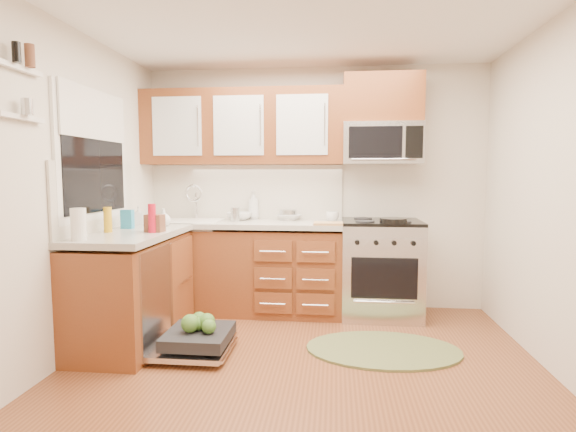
# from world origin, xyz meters

# --- Properties ---
(floor) EXTENTS (3.50, 3.50, 0.00)m
(floor) POSITION_xyz_m (0.00, 0.00, 0.00)
(floor) COLOR brown
(floor) RESTS_ON ground
(ceiling) EXTENTS (3.50, 3.50, 0.00)m
(ceiling) POSITION_xyz_m (0.00, 0.00, 2.50)
(ceiling) COLOR white
(ceiling) RESTS_ON ground
(wall_back) EXTENTS (3.50, 0.04, 2.50)m
(wall_back) POSITION_xyz_m (0.00, 1.75, 1.25)
(wall_back) COLOR beige
(wall_back) RESTS_ON ground
(wall_front) EXTENTS (3.50, 0.04, 2.50)m
(wall_front) POSITION_xyz_m (0.00, -1.75, 1.25)
(wall_front) COLOR beige
(wall_front) RESTS_ON ground
(wall_left) EXTENTS (0.04, 3.50, 2.50)m
(wall_left) POSITION_xyz_m (-1.75, 0.00, 1.25)
(wall_left) COLOR beige
(wall_left) RESTS_ON ground
(base_cabinet_back) EXTENTS (2.05, 0.60, 0.85)m
(base_cabinet_back) POSITION_xyz_m (-0.73, 1.45, 0.42)
(base_cabinet_back) COLOR brown
(base_cabinet_back) RESTS_ON ground
(base_cabinet_left) EXTENTS (0.60, 1.25, 0.85)m
(base_cabinet_left) POSITION_xyz_m (-1.45, 0.52, 0.42)
(base_cabinet_left) COLOR brown
(base_cabinet_left) RESTS_ON ground
(countertop_back) EXTENTS (2.07, 0.64, 0.05)m
(countertop_back) POSITION_xyz_m (-0.72, 1.44, 0.90)
(countertop_back) COLOR beige
(countertop_back) RESTS_ON base_cabinet_back
(countertop_left) EXTENTS (0.64, 1.27, 0.05)m
(countertop_left) POSITION_xyz_m (-1.44, 0.53, 0.90)
(countertop_left) COLOR beige
(countertop_left) RESTS_ON base_cabinet_left
(backsplash_back) EXTENTS (2.05, 0.02, 0.57)m
(backsplash_back) POSITION_xyz_m (-0.73, 1.74, 1.21)
(backsplash_back) COLOR silver
(backsplash_back) RESTS_ON ground
(backsplash_left) EXTENTS (0.02, 1.25, 0.57)m
(backsplash_left) POSITION_xyz_m (-1.74, 0.52, 1.21)
(backsplash_left) COLOR silver
(backsplash_left) RESTS_ON ground
(upper_cabinets) EXTENTS (2.05, 0.35, 0.75)m
(upper_cabinets) POSITION_xyz_m (-0.73, 1.57, 1.88)
(upper_cabinets) COLOR brown
(upper_cabinets) RESTS_ON ground
(cabinet_over_mw) EXTENTS (0.76, 0.35, 0.47)m
(cabinet_over_mw) POSITION_xyz_m (0.68, 1.57, 2.13)
(cabinet_over_mw) COLOR brown
(cabinet_over_mw) RESTS_ON ground
(range) EXTENTS (0.76, 0.64, 0.95)m
(range) POSITION_xyz_m (0.68, 1.43, 0.47)
(range) COLOR silver
(range) RESTS_ON ground
(microwave) EXTENTS (0.76, 0.38, 0.40)m
(microwave) POSITION_xyz_m (0.68, 1.55, 1.70)
(microwave) COLOR silver
(microwave) RESTS_ON ground
(sink) EXTENTS (0.62, 0.50, 0.26)m
(sink) POSITION_xyz_m (-1.25, 1.42, 0.80)
(sink) COLOR white
(sink) RESTS_ON ground
(dishwasher) EXTENTS (0.70, 0.60, 0.20)m
(dishwasher) POSITION_xyz_m (-0.86, 0.30, 0.10)
(dishwasher) COLOR silver
(dishwasher) RESTS_ON ground
(window) EXTENTS (0.03, 1.05, 1.05)m
(window) POSITION_xyz_m (-1.74, 0.50, 1.55)
(window) COLOR white
(window) RESTS_ON ground
(window_blind) EXTENTS (0.02, 0.96, 0.40)m
(window_blind) POSITION_xyz_m (-1.71, 0.50, 1.88)
(window_blind) COLOR white
(window_blind) RESTS_ON ground
(shelf_upper) EXTENTS (0.04, 0.40, 0.03)m
(shelf_upper) POSITION_xyz_m (-1.72, -0.35, 2.05)
(shelf_upper) COLOR white
(shelf_upper) RESTS_ON ground
(shelf_lower) EXTENTS (0.04, 0.40, 0.03)m
(shelf_lower) POSITION_xyz_m (-1.72, -0.35, 1.75)
(shelf_lower) COLOR white
(shelf_lower) RESTS_ON ground
(rug) EXTENTS (1.23, 0.81, 0.02)m
(rug) POSITION_xyz_m (0.62, 0.51, 0.01)
(rug) COLOR olive
(rug) RESTS_ON ground
(skillet) EXTENTS (0.25, 0.25, 0.05)m
(skillet) POSITION_xyz_m (0.76, 1.18, 0.97)
(skillet) COLOR black
(skillet) RESTS_ON range
(stock_pot) EXTENTS (0.22, 0.22, 0.11)m
(stock_pot) POSITION_xyz_m (-0.26, 1.60, 0.98)
(stock_pot) COLOR silver
(stock_pot) RESTS_ON countertop_back
(cutting_board) EXTENTS (0.30, 0.20, 0.02)m
(cutting_board) POSITION_xyz_m (0.18, 1.22, 0.94)
(cutting_board) COLOR tan
(cutting_board) RESTS_ON countertop_back
(canister) EXTENTS (0.11, 0.11, 0.14)m
(canister) POSITION_xyz_m (-0.77, 1.39, 1.00)
(canister) COLOR silver
(canister) RESTS_ON countertop_back
(paper_towel_roll) EXTENTS (0.13, 0.13, 0.23)m
(paper_towel_roll) POSITION_xyz_m (-1.60, 0.02, 1.04)
(paper_towel_roll) COLOR white
(paper_towel_roll) RESTS_ON countertop_left
(mustard_bottle) EXTENTS (0.07, 0.07, 0.21)m
(mustard_bottle) POSITION_xyz_m (-1.62, 0.47, 1.03)
(mustard_bottle) COLOR gold
(mustard_bottle) RESTS_ON countertop_left
(red_bottle) EXTENTS (0.08, 0.08, 0.23)m
(red_bottle) POSITION_xyz_m (-1.25, 0.49, 1.04)
(red_bottle) COLOR red
(red_bottle) RESTS_ON countertop_left
(wooden_box) EXTENTS (0.15, 0.12, 0.14)m
(wooden_box) POSITION_xyz_m (-1.25, 0.54, 1.00)
(wooden_box) COLOR brown
(wooden_box) RESTS_ON countertop_left
(blue_carton) EXTENTS (0.10, 0.06, 0.16)m
(blue_carton) POSITION_xyz_m (-1.58, 0.74, 1.01)
(blue_carton) COLOR teal
(blue_carton) RESTS_ON countertop_left
(bowl_a) EXTENTS (0.29, 0.29, 0.06)m
(bowl_a) POSITION_xyz_m (-0.25, 1.60, 0.95)
(bowl_a) COLOR #999999
(bowl_a) RESTS_ON countertop_back
(bowl_b) EXTENTS (0.32, 0.32, 0.08)m
(bowl_b) POSITION_xyz_m (-0.76, 1.55, 0.96)
(bowl_b) COLOR #999999
(bowl_b) RESTS_ON countertop_back
(cup) EXTENTS (0.17, 0.17, 0.10)m
(cup) POSITION_xyz_m (0.20, 1.50, 0.98)
(cup) COLOR #999999
(cup) RESTS_ON countertop_back
(soap_bottle_a) EXTENTS (0.14, 0.14, 0.30)m
(soap_bottle_a) POSITION_xyz_m (-0.63, 1.68, 1.08)
(soap_bottle_a) COLOR #999999
(soap_bottle_a) RESTS_ON countertop_back
(soap_bottle_b) EXTENTS (0.10, 0.10, 0.17)m
(soap_bottle_b) POSITION_xyz_m (-1.62, 1.05, 1.01)
(soap_bottle_b) COLOR #999999
(soap_bottle_b) RESTS_ON countertop_left
(soap_bottle_c) EXTENTS (0.15, 0.15, 0.16)m
(soap_bottle_c) POSITION_xyz_m (-1.33, 0.94, 1.01)
(soap_bottle_c) COLOR #999999
(soap_bottle_c) RESTS_ON countertop_left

